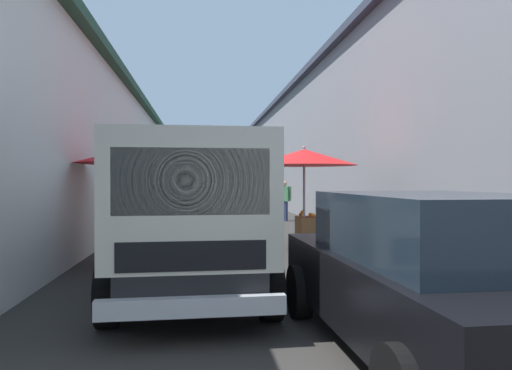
{
  "coord_description": "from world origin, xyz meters",
  "views": [
    {
      "loc": [
        -1.53,
        1.03,
        1.57
      ],
      "look_at": [
        10.72,
        -0.39,
        1.45
      ],
      "focal_mm": 33.63,
      "sensor_mm": 36.0,
      "label": 1
    }
  ],
  "objects_px": {
    "fruit_stall_far_right": "(170,180)",
    "hatchback_car": "(431,274)",
    "vendor_by_crates": "(284,198)",
    "plastic_stool": "(345,241)",
    "fruit_stall_mid_lane": "(145,167)",
    "parked_scooter": "(166,226)",
    "fruit_stall_near_left": "(305,167)",
    "delivery_truck": "(190,223)",
    "fruit_stall_far_left": "(185,176)"
  },
  "relations": [
    {
      "from": "delivery_truck",
      "to": "plastic_stool",
      "type": "relative_size",
      "value": 11.42
    },
    {
      "from": "vendor_by_crates",
      "to": "parked_scooter",
      "type": "xyz_separation_m",
      "value": [
        -6.28,
        4.05,
        -0.43
      ]
    },
    {
      "from": "fruit_stall_far_left",
      "to": "delivery_truck",
      "type": "height_order",
      "value": "fruit_stall_far_left"
    },
    {
      "from": "delivery_truck",
      "to": "vendor_by_crates",
      "type": "height_order",
      "value": "delivery_truck"
    },
    {
      "from": "fruit_stall_far_right",
      "to": "delivery_truck",
      "type": "relative_size",
      "value": 0.44
    },
    {
      "from": "fruit_stall_near_left",
      "to": "fruit_stall_far_left",
      "type": "xyz_separation_m",
      "value": [
        4.08,
        2.84,
        -0.16
      ]
    },
    {
      "from": "fruit_stall_near_left",
      "to": "plastic_stool",
      "type": "relative_size",
      "value": 5.61
    },
    {
      "from": "fruit_stall_far_right",
      "to": "fruit_stall_near_left",
      "type": "bearing_deg",
      "value": -152.32
    },
    {
      "from": "fruit_stall_far_right",
      "to": "plastic_stool",
      "type": "xyz_separation_m",
      "value": [
        -7.87,
        -4.04,
        -1.27
      ]
    },
    {
      "from": "fruit_stall_far_right",
      "to": "fruit_stall_near_left",
      "type": "distance_m",
      "value": 7.5
    },
    {
      "from": "fruit_stall_near_left",
      "to": "plastic_stool",
      "type": "height_order",
      "value": "fruit_stall_near_left"
    },
    {
      "from": "fruit_stall_mid_lane",
      "to": "fruit_stall_far_left",
      "type": "relative_size",
      "value": 1.16
    },
    {
      "from": "fruit_stall_far_right",
      "to": "fruit_stall_near_left",
      "type": "height_order",
      "value": "fruit_stall_near_left"
    },
    {
      "from": "fruit_stall_far_right",
      "to": "parked_scooter",
      "type": "distance_m",
      "value": 5.63
    },
    {
      "from": "vendor_by_crates",
      "to": "hatchback_car",
      "type": "bearing_deg",
      "value": 175.18
    },
    {
      "from": "delivery_truck",
      "to": "plastic_stool",
      "type": "height_order",
      "value": "delivery_truck"
    },
    {
      "from": "vendor_by_crates",
      "to": "plastic_stool",
      "type": "xyz_separation_m",
      "value": [
        -8.65,
        0.28,
        -0.55
      ]
    },
    {
      "from": "hatchback_car",
      "to": "plastic_stool",
      "type": "height_order",
      "value": "hatchback_car"
    },
    {
      "from": "fruit_stall_mid_lane",
      "to": "parked_scooter",
      "type": "bearing_deg",
      "value": -5.19
    },
    {
      "from": "parked_scooter",
      "to": "plastic_stool",
      "type": "distance_m",
      "value": 4.46
    },
    {
      "from": "vendor_by_crates",
      "to": "parked_scooter",
      "type": "bearing_deg",
      "value": 147.19
    },
    {
      "from": "fruit_stall_far_right",
      "to": "fruit_stall_far_left",
      "type": "bearing_deg",
      "value": -165.96
    },
    {
      "from": "fruit_stall_far_left",
      "to": "vendor_by_crates",
      "type": "height_order",
      "value": "fruit_stall_far_left"
    },
    {
      "from": "fruit_stall_far_right",
      "to": "plastic_stool",
      "type": "height_order",
      "value": "fruit_stall_far_right"
    },
    {
      "from": "delivery_truck",
      "to": "vendor_by_crates",
      "type": "bearing_deg",
      "value": -15.23
    },
    {
      "from": "hatchback_car",
      "to": "parked_scooter",
      "type": "height_order",
      "value": "hatchback_car"
    },
    {
      "from": "fruit_stall_far_right",
      "to": "fruit_stall_mid_lane",
      "type": "bearing_deg",
      "value": -179.73
    },
    {
      "from": "fruit_stall_near_left",
      "to": "fruit_stall_far_left",
      "type": "distance_m",
      "value": 4.98
    },
    {
      "from": "vendor_by_crates",
      "to": "plastic_stool",
      "type": "relative_size",
      "value": 3.55
    },
    {
      "from": "fruit_stall_near_left",
      "to": "parked_scooter",
      "type": "xyz_separation_m",
      "value": [
        1.14,
        3.21,
        -1.43
      ]
    },
    {
      "from": "fruit_stall_far_right",
      "to": "fruit_stall_far_left",
      "type": "height_order",
      "value": "fruit_stall_far_left"
    },
    {
      "from": "fruit_stall_near_left",
      "to": "hatchback_car",
      "type": "height_order",
      "value": "fruit_stall_near_left"
    },
    {
      "from": "fruit_stall_mid_lane",
      "to": "delivery_truck",
      "type": "distance_m",
      "value": 3.66
    },
    {
      "from": "hatchback_car",
      "to": "plastic_stool",
      "type": "relative_size",
      "value": 9.09
    },
    {
      "from": "fruit_stall_near_left",
      "to": "parked_scooter",
      "type": "bearing_deg",
      "value": 70.52
    },
    {
      "from": "fruit_stall_far_right",
      "to": "hatchback_car",
      "type": "distance_m",
      "value": 13.79
    },
    {
      "from": "fruit_stall_near_left",
      "to": "delivery_truck",
      "type": "distance_m",
      "value": 5.51
    },
    {
      "from": "fruit_stall_far_right",
      "to": "parked_scooter",
      "type": "xyz_separation_m",
      "value": [
        -5.5,
        -0.27,
        -1.15
      ]
    },
    {
      "from": "fruit_stall_far_left",
      "to": "delivery_truck",
      "type": "relative_size",
      "value": 0.45
    },
    {
      "from": "fruit_stall_far_right",
      "to": "vendor_by_crates",
      "type": "distance_m",
      "value": 4.45
    },
    {
      "from": "fruit_stall_near_left",
      "to": "parked_scooter",
      "type": "distance_m",
      "value": 3.7
    },
    {
      "from": "vendor_by_crates",
      "to": "plastic_stool",
      "type": "bearing_deg",
      "value": 178.18
    },
    {
      "from": "fruit_stall_far_left",
      "to": "parked_scooter",
      "type": "bearing_deg",
      "value": 172.8
    },
    {
      "from": "fruit_stall_far_right",
      "to": "hatchback_car",
      "type": "height_order",
      "value": "fruit_stall_far_right"
    },
    {
      "from": "hatchback_car",
      "to": "delivery_truck",
      "type": "height_order",
      "value": "delivery_truck"
    },
    {
      "from": "delivery_truck",
      "to": "fruit_stall_far_right",
      "type": "bearing_deg",
      "value": 4.88
    },
    {
      "from": "fruit_stall_near_left",
      "to": "hatchback_car",
      "type": "xyz_separation_m",
      "value": [
        -6.77,
        0.36,
        -1.14
      ]
    },
    {
      "from": "vendor_by_crates",
      "to": "delivery_truck",
      "type": "bearing_deg",
      "value": 164.77
    },
    {
      "from": "fruit_stall_mid_lane",
      "to": "fruit_stall_far_right",
      "type": "distance_m",
      "value": 8.03
    },
    {
      "from": "parked_scooter",
      "to": "fruit_stall_near_left",
      "type": "bearing_deg",
      "value": -109.48
    }
  ]
}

